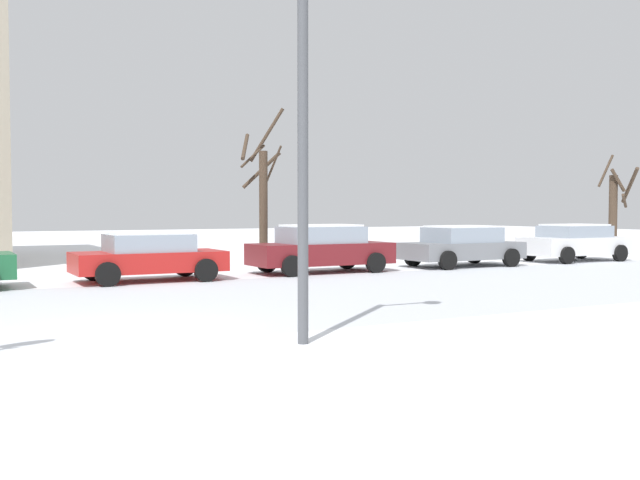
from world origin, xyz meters
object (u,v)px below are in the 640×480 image
Objects in this scene: parked_car_red at (149,256)px; parked_car_white at (574,242)px; parked_car_maroon at (321,248)px; street_lamp at (319,102)px; parked_car_gray at (462,246)px.

parked_car_red is 16.57m from parked_car_white.
street_lamp is at bearing -118.25° from parked_car_maroon.
street_lamp is 15.62m from parked_car_gray.
parked_car_red is 11.05m from parked_car_gray.
parked_car_white reaches higher than parked_car_gray.
parked_car_maroon is (5.70, 10.61, -2.80)m from street_lamp.
parked_car_gray is 5.52m from parked_car_white.
parked_car_gray is at bearing 43.07° from street_lamp.
parked_car_maroon reaches higher than parked_car_gray.
parked_car_red is (0.18, 10.43, -2.86)m from street_lamp.
parked_car_maroon is (5.52, 0.18, 0.07)m from parked_car_red.
parked_car_white is (16.75, 10.52, -2.83)m from street_lamp.
street_lamp reaches higher than parked_car_maroon.
parked_car_white reaches higher than parked_car_red.
parked_car_white is at bearing 32.13° from street_lamp.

